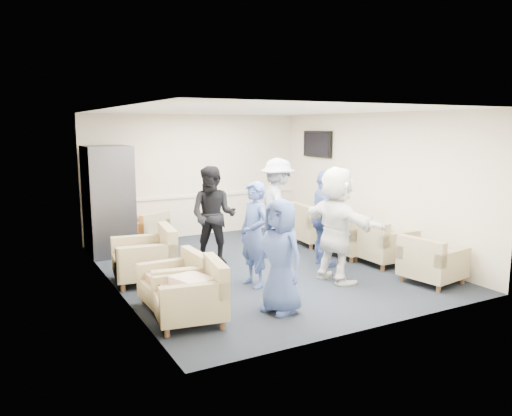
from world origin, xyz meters
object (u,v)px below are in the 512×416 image
armchair_right_midnear (382,245)px  armchair_right_far (315,227)px  person_front_left (280,256)px  person_front_right (337,225)px  person_back_left (213,216)px  person_mid_left (254,234)px  person_mid_right (324,219)px  person_back_right (278,206)px  armchair_left_far (148,259)px  vending_machine (109,200)px  armchair_right_midfar (350,239)px  armchair_left_mid (177,284)px  armchair_corner (146,232)px  armchair_left_near (194,297)px  armchair_right_near (431,263)px

armchair_right_midnear → armchair_right_far: bearing=5.5°
person_front_left → person_front_right: bearing=100.1°
person_back_left → person_mid_left: bearing=-47.4°
armchair_right_far → person_mid_right: size_ratio=0.58×
person_mid_left → person_back_right: person_back_right is taller
person_back_right → person_front_right: bearing=-172.8°
armchair_left_far → person_front_left: 2.46m
person_mid_right → person_mid_left: bearing=126.3°
vending_machine → armchair_right_midfar: bearing=-31.2°
armchair_left_mid → armchair_left_far: (-0.03, 1.30, 0.05)m
armchair_left_far → person_back_left: bearing=115.9°
person_mid_right → armchair_right_midfar: bearing=-50.8°
armchair_right_midfar → person_back_left: 2.65m
vending_machine → person_mid_right: bearing=-40.4°
person_front_right → person_mid_right: bearing=-28.4°
armchair_right_midfar → person_mid_left: person_mid_left is taller
armchair_left_far → armchair_corner: (0.61, 2.28, -0.06)m
armchair_left_mid → vending_machine: size_ratio=0.39×
armchair_left_far → person_mid_right: 3.08m
armchair_left_near → armchair_right_midnear: bearing=112.8°
armchair_left_near → person_mid_right: person_mid_right is taller
vending_machine → person_back_left: 2.20m
person_front_left → person_back_left: size_ratio=0.87×
person_front_left → person_back_left: 2.58m
person_mid_left → person_front_right: bearing=63.3°
armchair_right_midfar → person_mid_left: size_ratio=0.56×
vending_machine → person_mid_left: size_ratio=1.28×
armchair_right_near → person_front_right: (-1.23, 0.80, 0.60)m
armchair_left_far → person_front_left: bearing=36.0°
armchair_left_mid → person_back_right: 3.35m
armchair_left_mid → person_mid_left: (1.35, 0.30, 0.50)m
armchair_corner → person_back_right: size_ratio=0.57×
armchair_right_far → person_back_left: person_back_left is taller
armchair_right_near → person_mid_right: person_mid_right is taller
armchair_left_far → armchair_right_midfar: (3.81, -0.31, -0.03)m
armchair_corner → vending_machine: (-0.75, -0.20, 0.73)m
armchair_left_near → armchair_left_far: (-0.02, 1.94, 0.03)m
person_back_right → armchair_right_midfar: bearing=-119.3°
person_back_right → person_mid_right: person_back_right is taller
armchair_right_near → person_back_left: bearing=34.6°
armchair_right_midfar → armchair_corner: size_ratio=0.86×
armchair_right_far → person_front_left: bearing=143.0°
armchair_right_midnear → person_mid_right: person_mid_right is taller
armchair_left_far → armchair_right_midnear: armchair_left_far is taller
vending_machine → person_back_right: (2.87, -1.50, -0.12)m
armchair_corner → person_front_right: (2.02, -3.69, 0.61)m
person_mid_right → person_front_right: bearing=178.2°
armchair_right_far → person_front_right: 2.58m
armchair_right_midnear → person_mid_left: bearing=90.1°
armchair_left_mid → person_mid_left: 1.47m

